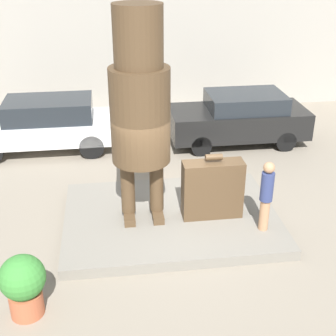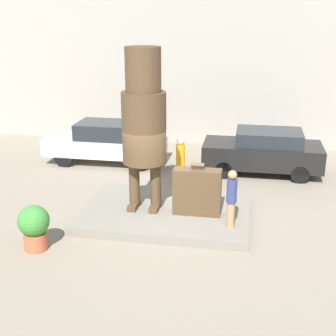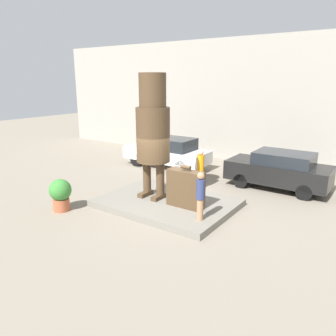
# 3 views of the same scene
# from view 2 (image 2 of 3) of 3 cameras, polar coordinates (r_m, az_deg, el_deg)

# --- Properties ---
(ground_plane) EXTENTS (60.00, 60.00, 0.00)m
(ground_plane) POSITION_cam_2_polar(r_m,az_deg,el_deg) (13.45, -0.18, -5.90)
(ground_plane) COLOR gray
(pedestal) EXTENTS (4.71, 3.45, 0.23)m
(pedestal) POSITION_cam_2_polar(r_m,az_deg,el_deg) (13.40, -0.18, -5.45)
(pedestal) COLOR slate
(pedestal) RESTS_ON ground_plane
(building_backdrop) EXTENTS (28.00, 0.60, 6.67)m
(building_backdrop) POSITION_cam_2_polar(r_m,az_deg,el_deg) (20.45, 4.07, 12.28)
(building_backdrop) COLOR gray
(building_backdrop) RESTS_ON ground_plane
(statue_figure) EXTENTS (1.21, 1.21, 4.49)m
(statue_figure) POSITION_cam_2_polar(r_m,az_deg,el_deg) (12.68, -2.96, 6.17)
(statue_figure) COLOR #4C3823
(statue_figure) RESTS_ON pedestal
(giant_suitcase) EXTENTS (1.31, 0.45, 1.48)m
(giant_suitcase) POSITION_cam_2_polar(r_m,az_deg,el_deg) (12.84, 3.57, -2.88)
(giant_suitcase) COLOR #4C3823
(giant_suitcase) RESTS_ON pedestal
(tourist) EXTENTS (0.26, 0.26, 1.56)m
(tourist) POSITION_cam_2_polar(r_m,az_deg,el_deg) (12.07, 7.75, -3.46)
(tourist) COLOR #A87A56
(tourist) RESTS_ON pedestal
(parked_car_white) EXTENTS (4.56, 1.72, 1.59)m
(parked_car_white) POSITION_cam_2_polar(r_m,az_deg,el_deg) (18.03, -7.41, 3.24)
(parked_car_white) COLOR silver
(parked_car_white) RESTS_ON ground_plane
(parked_car_black) EXTENTS (4.16, 1.80, 1.59)m
(parked_car_black) POSITION_cam_2_polar(r_m,az_deg,el_deg) (17.03, 11.56, 2.05)
(parked_car_black) COLOR black
(parked_car_black) RESTS_ON ground_plane
(planter_pot) EXTENTS (0.77, 0.77, 1.15)m
(planter_pot) POSITION_cam_2_polar(r_m,az_deg,el_deg) (11.88, -16.01, -6.77)
(planter_pot) COLOR #AD5638
(planter_pot) RESTS_ON ground_plane
(worker_hivis) EXTENTS (0.29, 0.29, 1.71)m
(worker_hivis) POSITION_cam_2_polar(r_m,az_deg,el_deg) (15.34, 1.52, 0.99)
(worker_hivis) COLOR beige
(worker_hivis) RESTS_ON ground_plane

